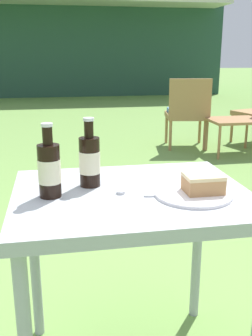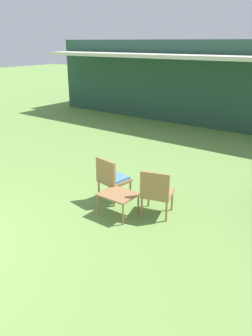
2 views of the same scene
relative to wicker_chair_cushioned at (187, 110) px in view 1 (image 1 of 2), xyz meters
The scene contains 9 objects.
cabin_building 8.44m from the wicker_chair_cushioned, 105.59° to the left, with size 10.75×4.82×2.90m.
wicker_chair_cushioned is the anchor object (origin of this frame).
garden_side_table 0.60m from the wicker_chair_cushioned, 40.87° to the right, with size 0.60×0.49×0.41m.
patio_table 3.68m from the wicker_chair_cushioned, 111.90° to the right, with size 0.76×0.61×0.70m.
cake_on_plate 3.69m from the wicker_chair_cushioned, 108.59° to the right, with size 0.24×0.24×0.07m.
cola_bottle_near 3.66m from the wicker_chair_cushioned, 114.22° to the right, with size 0.07×0.07×0.23m.
cola_bottle_far 3.79m from the wicker_chair_cushioned, 115.52° to the right, with size 0.07×0.07×0.23m.
fork 3.71m from the wicker_chair_cushioned, 109.67° to the right, with size 0.20×0.04×0.01m.
loose_bottle_cap 3.71m from the wicker_chair_cushioned, 112.35° to the right, with size 0.03×0.03×0.01m.
Camera 1 is at (-0.23, -1.18, 1.13)m, focal length 42.00 mm.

